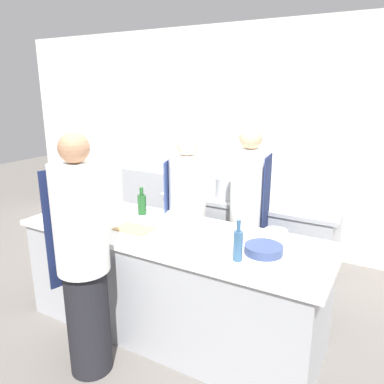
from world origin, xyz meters
name	(u,v)px	position (x,y,z in m)	size (l,w,h in m)	color
ground_plane	(172,327)	(0.00, 0.00, 0.00)	(16.00, 16.00, 0.00)	#605B56
wall_back	(262,140)	(0.00, 2.13, 1.40)	(8.00, 0.06, 2.80)	silver
prep_counter	(172,281)	(0.00, 0.00, 0.45)	(2.59, 0.89, 0.91)	#A8AAAF
pass_counter	(249,238)	(0.22, 1.21, 0.45)	(1.87, 0.67, 0.91)	#A8AAAF
oven_range	(164,202)	(-1.24, 1.74, 0.49)	(0.91, 0.67, 0.99)	#A8AAAF
chef_at_prep_near	(83,260)	(-0.27, -0.71, 0.89)	(0.41, 0.40, 1.77)	black
chef_at_stove	(248,217)	(0.38, 0.74, 0.87)	(0.36, 0.34, 1.72)	black
chef_at_pass_far	(187,218)	(-0.18, 0.57, 0.81)	(0.41, 0.40, 1.63)	black
bottle_olive_oil	(90,205)	(-0.89, 0.01, 0.99)	(0.06, 0.06, 0.22)	#B2A84C
bottle_vinegar	(142,204)	(-0.47, 0.23, 1.01)	(0.08, 0.08, 0.26)	#19471E
bottle_wine	(238,245)	(0.68, -0.22, 1.02)	(0.06, 0.06, 0.29)	#2D5175
bowl_mixing_large	(264,249)	(0.80, -0.02, 0.94)	(0.27, 0.27, 0.06)	navy
bowl_prep_small	(197,232)	(0.23, 0.02, 0.94)	(0.21, 0.21, 0.08)	#B7BABC
bowl_ceramic_blue	(276,234)	(0.78, 0.30, 0.94)	(0.18, 0.18, 0.06)	white
cutting_board	(134,229)	(-0.29, -0.11, 0.91)	(0.30, 0.20, 0.01)	tan
stockpot	(227,188)	(-0.01, 1.10, 1.02)	(0.24, 0.24, 0.22)	#A8AAAF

